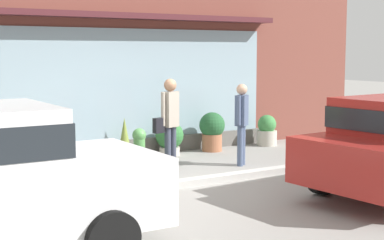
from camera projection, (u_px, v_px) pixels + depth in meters
name	position (u px, v px, depth m)	size (l,w,h in m)	color
ground_plane	(183.00, 184.00, 10.06)	(60.00, 60.00, 0.00)	gray
curb_strip	(189.00, 183.00, 9.88)	(14.00, 0.24, 0.12)	#B2B2AD
storefront	(107.00, 51.00, 12.48)	(14.00, 0.81, 4.67)	brown
fire_hydrant	(139.00, 153.00, 10.43)	(0.39, 0.35, 0.91)	#4C8C47
pedestrian_with_handbag	(169.00, 118.00, 10.84)	(0.62, 0.28, 1.77)	#333847
pedestrian_passerby	(242.00, 118.00, 11.57)	(0.39, 0.33, 1.63)	#475675
potted_plant_low_front	(170.00, 137.00, 12.79)	(0.62, 0.62, 0.75)	#B7B2A3
potted_plant_near_hydrant	(125.00, 139.00, 12.38)	(0.25, 0.25, 0.88)	#9E6042
potted_plant_window_left	(212.00, 130.00, 13.31)	(0.59, 0.59, 0.89)	#9E6042
potted_plant_window_center	(267.00, 131.00, 14.12)	(0.49, 0.49, 0.74)	#B7B2A3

